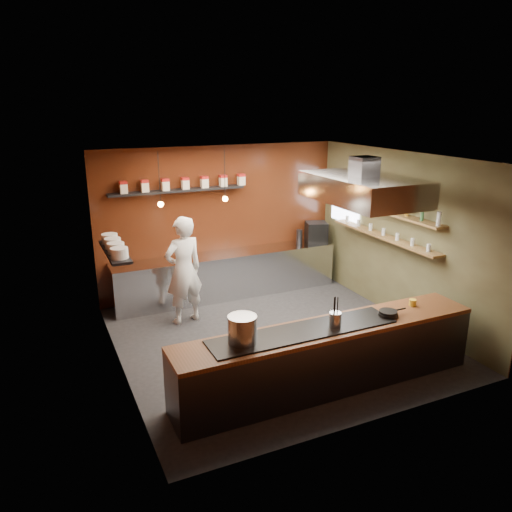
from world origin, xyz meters
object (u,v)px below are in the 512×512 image
stockpot_large (242,329)px  espresso_machine (316,232)px  stockpot_small (243,329)px  chef (184,270)px  extractor_hood (363,189)px

stockpot_large → espresso_machine: bearing=48.5°
stockpot_small → espresso_machine: 4.96m
stockpot_large → chef: size_ratio=0.19×
stockpot_large → espresso_machine: 5.04m
espresso_machine → stockpot_large: bearing=-113.6°
espresso_machine → stockpot_small: bearing=-113.8°
extractor_hood → stockpot_large: (-2.56, -1.18, -1.39)m
espresso_machine → extractor_hood: bearing=-88.8°
chef → espresso_machine: bearing=-176.8°
extractor_hood → stockpot_small: bearing=-156.2°
espresso_machine → chef: 3.35m
chef → stockpot_large: bearing=75.8°
extractor_hood → stockpot_small: extractor_hood is taller
stockpot_small → chef: chef is taller
stockpot_small → espresso_machine: size_ratio=0.75×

